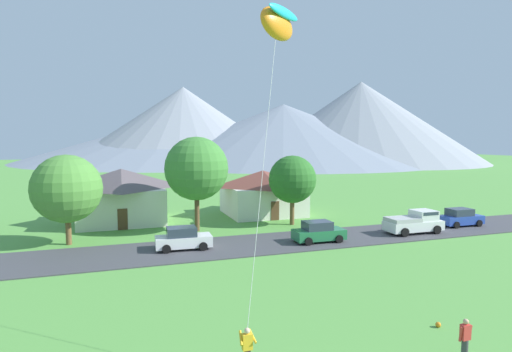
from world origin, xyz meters
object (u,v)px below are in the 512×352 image
at_px(tree_center, 67,189).
at_px(watcher_person, 465,340).
at_px(house_leftmost, 263,192).
at_px(parked_car_green_east_end, 318,232).
at_px(tree_left_of_center, 196,169).
at_px(pickup_truck_white_west_side, 415,222).
at_px(tree_near_left, 292,179).
at_px(parked_car_white_mid_east, 183,239).
at_px(soccer_ball, 438,325).
at_px(parked_car_blue_west_end, 460,218).
at_px(kite_flyer_with_kite, 277,33).
at_px(house_left_center, 122,195).

distance_m(tree_center, watcher_person, 28.99).
distance_m(house_leftmost, parked_car_green_east_end, 13.82).
xyz_separation_m(tree_left_of_center, tree_center, (-10.65, -1.58, -1.26)).
relative_size(pickup_truck_white_west_side, watcher_person, 3.11).
xyz_separation_m(tree_near_left, parked_car_white_mid_east, (-11.68, -6.07, -3.63)).
bearing_deg(soccer_ball, tree_center, 129.02).
bearing_deg(pickup_truck_white_west_side, house_leftmost, 125.20).
bearing_deg(parked_car_green_east_end, parked_car_blue_west_end, 4.55).
distance_m(parked_car_white_mid_east, soccer_ball, 18.87).
relative_size(tree_near_left, parked_car_blue_west_end, 1.62).
bearing_deg(tree_near_left, parked_car_white_mid_east, -152.53).
bearing_deg(watcher_person, tree_left_of_center, 101.92).
bearing_deg(tree_left_of_center, parked_car_blue_west_end, -13.98).
xyz_separation_m(tree_near_left, tree_center, (-20.10, -1.50, -0.00)).
bearing_deg(kite_flyer_with_kite, tree_near_left, 64.34).
bearing_deg(house_left_center, watcher_person, -69.72).
height_order(parked_car_white_mid_east, pickup_truck_white_west_side, pickup_truck_white_west_side).
xyz_separation_m(house_leftmost, tree_left_of_center, (-8.64, -6.34, 3.18)).
bearing_deg(tree_center, parked_car_green_east_end, -16.77).
xyz_separation_m(house_leftmost, parked_car_green_east_end, (-0.05, -13.72, -1.70)).
distance_m(tree_center, soccer_ball, 27.70).
bearing_deg(kite_flyer_with_kite, parked_car_white_mid_east, 99.32).
height_order(house_left_center, tree_near_left, tree_near_left).
bearing_deg(soccer_ball, tree_left_of_center, 106.06).
xyz_separation_m(house_left_center, soccer_ball, (13.06, -29.47, -2.71)).
height_order(parked_car_white_mid_east, parked_car_green_east_end, same).
xyz_separation_m(tree_center, pickup_truck_white_west_side, (28.88, -5.67, -3.44)).
bearing_deg(watcher_person, soccer_ball, 65.45).
relative_size(tree_left_of_center, watcher_person, 5.17).
distance_m(tree_center, pickup_truck_white_west_side, 29.63).
bearing_deg(parked_car_green_east_end, kite_flyer_with_kite, -124.78).
distance_m(watcher_person, soccer_ball, 2.99).
height_order(house_leftmost, watcher_person, house_leftmost).
height_order(tree_near_left, watcher_person, tree_near_left).
relative_size(pickup_truck_white_west_side, soccer_ball, 21.72).
distance_m(parked_car_white_mid_east, pickup_truck_white_west_side, 20.48).
relative_size(kite_flyer_with_kite, soccer_ball, 59.29).
bearing_deg(pickup_truck_white_west_side, watcher_person, -125.22).
relative_size(tree_near_left, parked_car_green_east_end, 1.62).
relative_size(tree_center, parked_car_green_east_end, 1.71).
xyz_separation_m(house_leftmost, tree_center, (-19.29, -7.92, 1.93)).
relative_size(house_left_center, soccer_ball, 36.95).
height_order(parked_car_green_east_end, soccer_ball, parked_car_green_east_end).
bearing_deg(pickup_truck_white_west_side, kite_flyer_with_kite, -145.57).
bearing_deg(tree_left_of_center, parked_car_green_east_end, -40.65).
relative_size(tree_left_of_center, parked_car_green_east_end, 2.05).
distance_m(tree_center, parked_car_white_mid_east, 10.25).
relative_size(house_left_center, parked_car_green_east_end, 2.10).
bearing_deg(parked_car_green_east_end, house_leftmost, 89.80).
xyz_separation_m(parked_car_white_mid_east, kite_flyer_with_kite, (2.23, -13.59, 12.14)).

